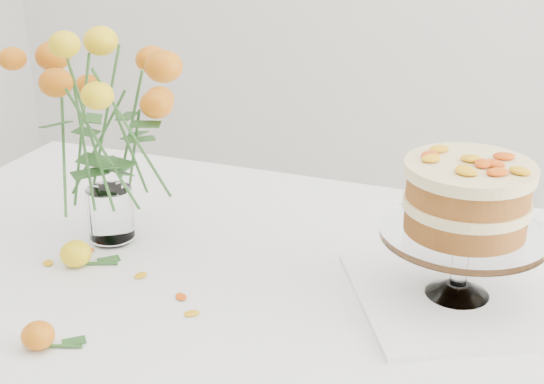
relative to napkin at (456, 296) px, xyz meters
The scene contains 12 objects.
table 0.42m from the napkin, behind, with size 1.43×0.93×0.76m.
napkin is the anchor object (origin of this frame).
cake_stand 0.17m from the napkin, ahead, with size 0.27×0.27×0.24m.
rose_vase 0.69m from the napkin, behind, with size 0.32×0.32×0.43m.
loose_rose_near 0.67m from the napkin, 169.08° to the right, with size 0.10×0.06×0.05m.
loose_rose_far 0.67m from the napkin, 146.85° to the right, with size 0.09×0.05×0.04m.
stray_petal_a 0.54m from the napkin, 167.05° to the right, with size 0.03×0.02×0.00m, color #EEA60F.
stray_petal_b 0.46m from the napkin, 159.33° to the right, with size 0.03×0.02×0.00m, color #EEA60F.
stray_petal_c 0.44m from the napkin, 152.56° to the right, with size 0.03×0.02×0.00m, color #EEA60F.
stray_petal_d 0.67m from the napkin, behind, with size 0.03×0.02×0.00m, color #EEA60F.
stray_petal_e 0.72m from the napkin, 168.70° to the right, with size 0.03×0.02×0.00m, color #EEA60F.
stray_petal_f 0.15m from the napkin, 136.77° to the right, with size 0.03×0.02×0.00m, color #EEA60F.
Camera 1 is at (0.51, -1.10, 1.41)m, focal length 50.00 mm.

